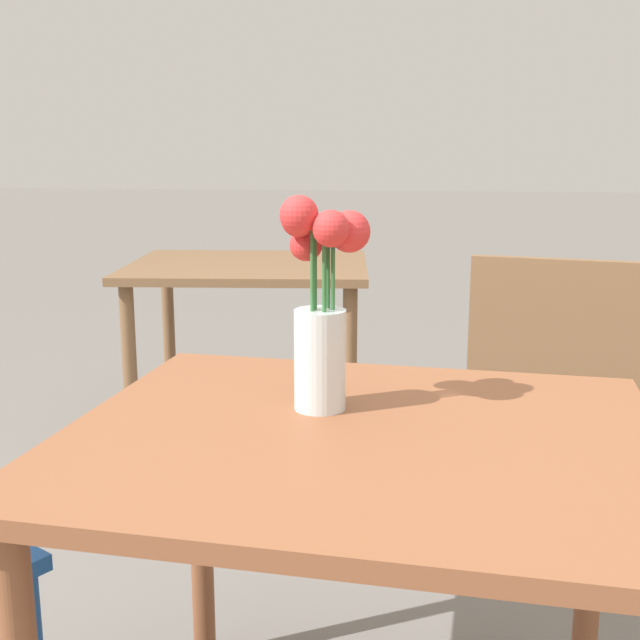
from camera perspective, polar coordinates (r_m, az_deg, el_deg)
table_front at (r=1.32m, az=2.88°, el=-11.84°), size 1.00×0.87×0.71m
flower_vase at (r=1.34m, az=0.07°, el=0.70°), size 0.15×0.14×0.37m
table_back at (r=3.05m, az=-5.08°, el=2.07°), size 0.96×0.83×0.72m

